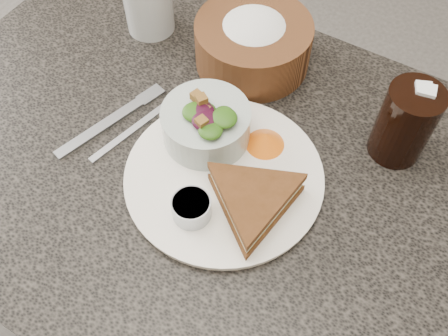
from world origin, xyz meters
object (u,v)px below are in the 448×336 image
object	(u,v)px
dressing_ramekin	(191,208)
bread_basket	(253,37)
cola_glass	(406,121)
sandwich	(253,201)
dinner_plate	(224,177)
dining_table	(209,255)
salad_bowl	(206,120)

from	to	relation	value
dressing_ramekin	bread_basket	bearing A→B (deg)	104.34
bread_basket	cola_glass	world-z (taller)	cola_glass
dressing_ramekin	cola_glass	xyz separation A→B (m)	(0.20, 0.26, 0.04)
sandwich	bread_basket	xyz separation A→B (m)	(-0.15, 0.26, 0.02)
dressing_ramekin	bread_basket	size ratio (longest dim) A/B	0.28
dinner_plate	sandwich	distance (m)	0.08
dinner_plate	dressing_ramekin	bearing A→B (deg)	-93.10
dinner_plate	cola_glass	distance (m)	0.28
bread_basket	cola_glass	bearing A→B (deg)	-10.46
dinner_plate	bread_basket	bearing A→B (deg)	109.80
dining_table	dinner_plate	bearing A→B (deg)	-21.75
dressing_ramekin	dining_table	bearing A→B (deg)	114.67
dressing_ramekin	sandwich	bearing A→B (deg)	37.13
dining_table	dressing_ramekin	xyz separation A→B (m)	(0.05, -0.10, 0.40)
bread_basket	dinner_plate	bearing A→B (deg)	-70.20
dining_table	dressing_ramekin	distance (m)	0.42
bread_basket	salad_bowl	bearing A→B (deg)	-82.53
dressing_ramekin	bread_basket	distance (m)	0.33
cola_glass	dining_table	bearing A→B (deg)	-146.32
salad_bowl	bread_basket	size ratio (longest dim) A/B	0.68
cola_glass	dinner_plate	bearing A→B (deg)	-136.85
dinner_plate	cola_glass	size ratio (longest dim) A/B	2.11
sandwich	salad_bowl	bearing A→B (deg)	-174.21
dining_table	cola_glass	bearing A→B (deg)	33.68
sandwich	cola_glass	size ratio (longest dim) A/B	1.18
sandwich	cola_glass	world-z (taller)	cola_glass
salad_bowl	sandwich	bearing A→B (deg)	-31.30
salad_bowl	dressing_ramekin	distance (m)	0.14
salad_bowl	dressing_ramekin	size ratio (longest dim) A/B	2.44
cola_glass	sandwich	bearing A→B (deg)	-122.03
sandwich	dressing_ramekin	world-z (taller)	sandwich
sandwich	dining_table	bearing A→B (deg)	-165.71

